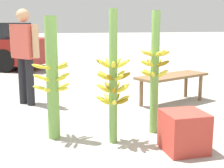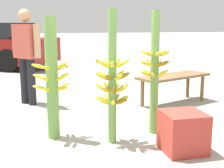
% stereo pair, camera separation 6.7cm
% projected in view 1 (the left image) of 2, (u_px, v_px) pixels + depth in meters
% --- Properties ---
extents(ground_plane, '(80.00, 80.00, 0.00)m').
position_uv_depth(ground_plane, '(114.00, 144.00, 3.47)').
color(ground_plane, '#9E998E').
extents(banana_stalk_left, '(0.45, 0.45, 1.41)m').
position_uv_depth(banana_stalk_left, '(52.00, 79.00, 3.54)').
color(banana_stalk_left, '#6B9E47').
rests_on(banana_stalk_left, ground_plane).
extents(banana_stalk_center, '(0.40, 0.40, 1.48)m').
position_uv_depth(banana_stalk_center, '(113.00, 80.00, 3.40)').
color(banana_stalk_center, '#6B9E47').
rests_on(banana_stalk_center, ground_plane).
extents(banana_stalk_right, '(0.36, 0.36, 1.47)m').
position_uv_depth(banana_stalk_right, '(155.00, 71.00, 3.72)').
color(banana_stalk_right, '#6B9E47').
rests_on(banana_stalk_right, ground_plane).
extents(vendor_person, '(0.50, 0.58, 1.55)m').
position_uv_depth(vendor_person, '(25.00, 49.00, 5.03)').
color(vendor_person, black).
rests_on(vendor_person, ground_plane).
extents(market_bench, '(1.39, 0.92, 0.49)m').
position_uv_depth(market_bench, '(172.00, 79.00, 5.18)').
color(market_bench, brown).
rests_on(market_bench, ground_plane).
extents(produce_crate, '(0.42, 0.42, 0.42)m').
position_uv_depth(produce_crate, '(184.00, 132.00, 3.27)').
color(produce_crate, '#B2382D').
rests_on(produce_crate, ground_plane).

